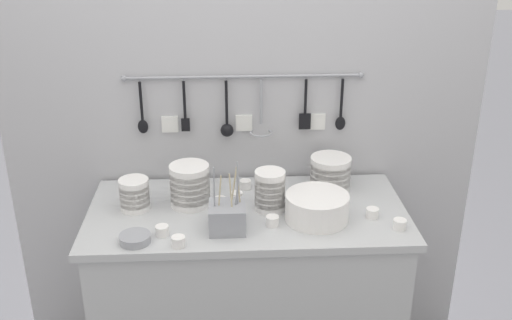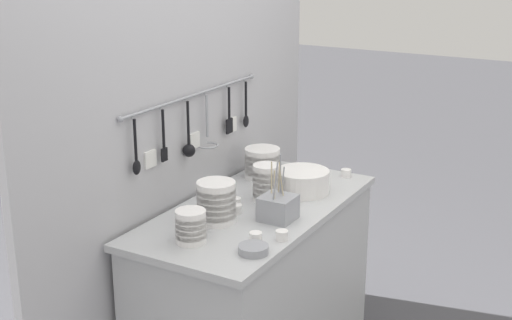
# 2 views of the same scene
# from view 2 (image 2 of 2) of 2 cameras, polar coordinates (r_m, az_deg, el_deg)

# --- Properties ---
(counter) EXTENTS (1.26, 0.61, 0.91)m
(counter) POSITION_cam_2_polar(r_m,az_deg,el_deg) (3.26, 0.02, -11.24)
(counter) COLOR #B7BABC
(counter) RESTS_ON ground
(back_wall) EXTENTS (2.06, 0.11, 1.93)m
(back_wall) POSITION_cam_2_polar(r_m,az_deg,el_deg) (3.22, -5.21, -1.80)
(back_wall) COLOR #B2B2B7
(back_wall) RESTS_ON ground
(bowl_stack_nested_right) EXTENTS (0.17, 0.17, 0.14)m
(bowl_stack_nested_right) POSITION_cam_2_polar(r_m,az_deg,el_deg) (3.41, 0.51, -0.23)
(bowl_stack_nested_right) COLOR white
(bowl_stack_nested_right) RESTS_ON counter
(bowl_stack_tall_left) EXTENTS (0.16, 0.16, 0.17)m
(bowl_stack_tall_left) POSITION_cam_2_polar(r_m,az_deg,el_deg) (2.88, -3.20, -3.37)
(bowl_stack_tall_left) COLOR white
(bowl_stack_tall_left) RESTS_ON counter
(bowl_stack_short_front) EXTENTS (0.12, 0.12, 0.16)m
(bowl_stack_short_front) POSITION_cam_2_polar(r_m,az_deg,el_deg) (3.11, 0.76, -1.82)
(bowl_stack_short_front) COLOR white
(bowl_stack_short_front) RESTS_ON counter
(bowl_stack_back_corner) EXTENTS (0.12, 0.12, 0.13)m
(bowl_stack_back_corner) POSITION_cam_2_polar(r_m,az_deg,el_deg) (2.71, -5.24, -5.31)
(bowl_stack_back_corner) COLOR white
(bowl_stack_back_corner) RESTS_ON counter
(plate_stack) EXTENTS (0.24, 0.24, 0.10)m
(plate_stack) POSITION_cam_2_polar(r_m,az_deg,el_deg) (3.23, 3.74, -1.71)
(plate_stack) COLOR white
(plate_stack) RESTS_ON counter
(steel_mixing_bowl) EXTENTS (0.11, 0.11, 0.03)m
(steel_mixing_bowl) POSITION_cam_2_polar(r_m,az_deg,el_deg) (2.63, -0.21, -7.15)
(steel_mixing_bowl) COLOR #93969E
(steel_mixing_bowl) RESTS_ON counter
(cutlery_caddy) EXTENTS (0.13, 0.13, 0.27)m
(cutlery_caddy) POSITION_cam_2_polar(r_m,az_deg,el_deg) (2.92, 1.77, -3.81)
(cutlery_caddy) COLOR #93969E
(cutlery_caddy) RESTS_ON counter
(cup_beside_plates) EXTENTS (0.05, 0.05, 0.04)m
(cup_beside_plates) POSITION_cam_2_polar(r_m,az_deg,el_deg) (3.08, 2.94, -3.34)
(cup_beside_plates) COLOR white
(cup_beside_plates) RESTS_ON counter
(cup_mid_row) EXTENTS (0.05, 0.05, 0.04)m
(cup_mid_row) POSITION_cam_2_polar(r_m,az_deg,el_deg) (3.43, 5.27, -1.18)
(cup_mid_row) COLOR white
(cup_mid_row) RESTS_ON counter
(cup_front_left) EXTENTS (0.05, 0.05, 0.04)m
(cup_front_left) POSITION_cam_2_polar(r_m,az_deg,el_deg) (3.07, -1.65, -3.40)
(cup_front_left) COLOR white
(cup_front_left) RESTS_ON counter
(cup_front_right) EXTENTS (0.05, 0.05, 0.04)m
(cup_front_right) POSITION_cam_2_polar(r_m,az_deg,el_deg) (3.15, -3.02, -2.81)
(cup_front_right) COLOR white
(cup_front_right) RESTS_ON counter
(cup_edge_near) EXTENTS (0.05, 0.05, 0.04)m
(cup_edge_near) POSITION_cam_2_polar(r_m,az_deg,el_deg) (2.74, 2.08, -6.04)
(cup_edge_near) COLOR white
(cup_edge_near) RESTS_ON counter
(cup_back_right) EXTENTS (0.05, 0.05, 0.04)m
(cup_back_right) POSITION_cam_2_polar(r_m,az_deg,el_deg) (3.46, 7.22, -1.05)
(cup_back_right) COLOR white
(cup_back_right) RESTS_ON counter
(cup_by_caddy) EXTENTS (0.05, 0.05, 0.04)m
(cup_by_caddy) POSITION_cam_2_polar(r_m,az_deg,el_deg) (2.72, -0.03, -6.18)
(cup_by_caddy) COLOR white
(cup_by_caddy) RESTS_ON counter
(cup_centre) EXTENTS (0.05, 0.05, 0.04)m
(cup_centre) POSITION_cam_2_polar(r_m,az_deg,el_deg) (2.99, -1.59, -3.94)
(cup_centre) COLOR white
(cup_centre) RESTS_ON counter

